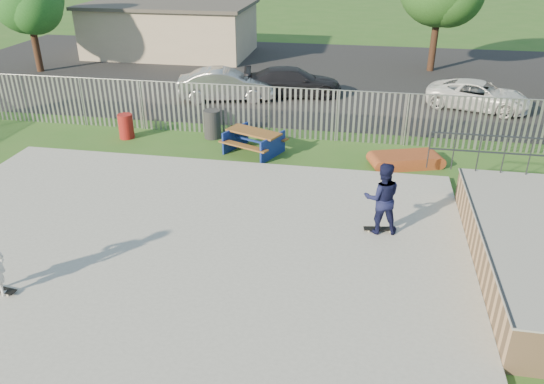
% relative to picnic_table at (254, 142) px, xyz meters
% --- Properties ---
extents(ground, '(120.00, 120.00, 0.00)m').
position_rel_picnic_table_xyz_m(ground, '(-0.76, -7.24, -0.43)').
color(ground, '#316221').
rests_on(ground, ground).
extents(concrete_slab, '(15.00, 12.00, 0.15)m').
position_rel_picnic_table_xyz_m(concrete_slab, '(-0.76, -7.24, -0.35)').
color(concrete_slab, '#9F9F9A').
rests_on(concrete_slab, ground).
extents(fence, '(26.04, 16.02, 2.00)m').
position_rel_picnic_table_xyz_m(fence, '(0.24, -2.66, 0.57)').
color(fence, gray).
rests_on(fence, ground).
extents(picnic_table, '(2.47, 2.28, 0.84)m').
position_rel_picnic_table_xyz_m(picnic_table, '(0.00, 0.00, 0.00)').
color(picnic_table, brown).
rests_on(picnic_table, ground).
extents(funbox, '(2.31, 1.65, 0.42)m').
position_rel_picnic_table_xyz_m(funbox, '(5.40, -0.23, -0.22)').
color(funbox, brown).
rests_on(funbox, ground).
extents(trash_bin_red, '(0.57, 0.57, 0.95)m').
position_rel_picnic_table_xyz_m(trash_bin_red, '(-5.22, 0.63, 0.05)').
color(trash_bin_red, maroon).
rests_on(trash_bin_red, ground).
extents(trash_bin_grey, '(0.66, 0.66, 1.11)m').
position_rel_picnic_table_xyz_m(trash_bin_grey, '(-1.92, 1.26, 0.13)').
color(trash_bin_grey, '#2A2A2C').
rests_on(trash_bin_grey, ground).
extents(parking_lot, '(40.00, 18.00, 0.02)m').
position_rel_picnic_table_xyz_m(parking_lot, '(-0.76, 11.76, -0.42)').
color(parking_lot, black).
rests_on(parking_lot, ground).
extents(car_silver, '(4.70, 2.54, 1.47)m').
position_rel_picnic_table_xyz_m(car_silver, '(-2.68, 6.25, 0.33)').
color(car_silver, '#BABABF').
rests_on(car_silver, parking_lot).
extents(car_dark, '(5.01, 2.84, 1.37)m').
position_rel_picnic_table_xyz_m(car_dark, '(0.36, 7.51, 0.28)').
color(car_dark, black).
rests_on(car_dark, parking_lot).
extents(car_white, '(4.92, 3.37, 1.25)m').
position_rel_picnic_table_xyz_m(car_white, '(8.89, 6.90, 0.22)').
color(car_white, white).
rests_on(car_white, parking_lot).
extents(building, '(10.40, 6.40, 3.20)m').
position_rel_picnic_table_xyz_m(building, '(-8.76, 15.76, 1.18)').
color(building, '#C2AE95').
rests_on(building, ground).
extents(skateboard_a, '(0.82, 0.32, 0.08)m').
position_rel_picnic_table_xyz_m(skateboard_a, '(4.49, -5.14, -0.24)').
color(skateboard_a, black).
rests_on(skateboard_a, concrete_slab).
extents(skateboard_b, '(0.82, 0.29, 0.08)m').
position_rel_picnic_table_xyz_m(skateboard_b, '(-3.79, -9.32, -0.24)').
color(skateboard_b, black).
rests_on(skateboard_b, concrete_slab).
extents(skater_navy, '(1.05, 0.87, 1.95)m').
position_rel_picnic_table_xyz_m(skater_navy, '(4.49, -5.14, 0.70)').
color(skater_navy, '#121538').
rests_on(skater_navy, concrete_slab).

